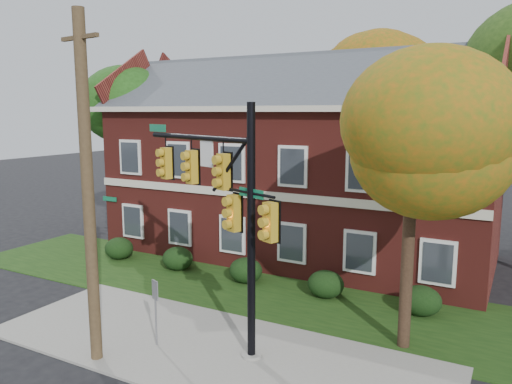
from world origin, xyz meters
The scene contains 15 objects.
ground centered at (0.00, 0.00, 0.00)m, with size 120.00×120.00×0.00m, color black.
sidewalk centered at (0.00, 1.00, 0.04)m, with size 14.00×5.00×0.08m, color gray.
grass_strip centered at (0.00, 6.00, 0.02)m, with size 30.00×6.00×0.04m, color #193811.
apartment_building centered at (-2.00, 11.95, 4.99)m, with size 18.80×8.80×9.74m.
hedge_far_left centered at (-9.00, 6.70, 0.53)m, with size 1.40×1.26×1.05m, color black.
hedge_left centered at (-5.50, 6.70, 0.53)m, with size 1.40×1.26×1.05m, color black.
hedge_center centered at (-2.00, 6.70, 0.53)m, with size 1.40×1.26×1.05m, color black.
hedge_right centered at (1.50, 6.70, 0.53)m, with size 1.40×1.26×1.05m, color black.
hedge_far_right centered at (5.00, 6.70, 0.53)m, with size 1.40×1.26×1.05m, color black.
tree_near_right centered at (5.22, 3.87, 6.67)m, with size 4.50×4.25×8.58m.
tree_left_rear centered at (-11.73, 10.84, 6.68)m, with size 5.40×5.10×8.88m.
tree_far_rear centered at (-0.66, 19.79, 8.84)m, with size 6.84×6.46×11.52m.
traffic_signal centered at (0.13, 1.62, 4.51)m, with size 6.13×2.50×7.26m.
utility_pole centered at (-2.50, -1.00, 4.89)m, with size 1.50×0.36×9.65m.
sign_post centered at (-1.50, 0.42, 1.43)m, with size 0.30×0.15×2.10m.
Camera 1 is at (7.83, -10.50, 7.01)m, focal length 35.00 mm.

